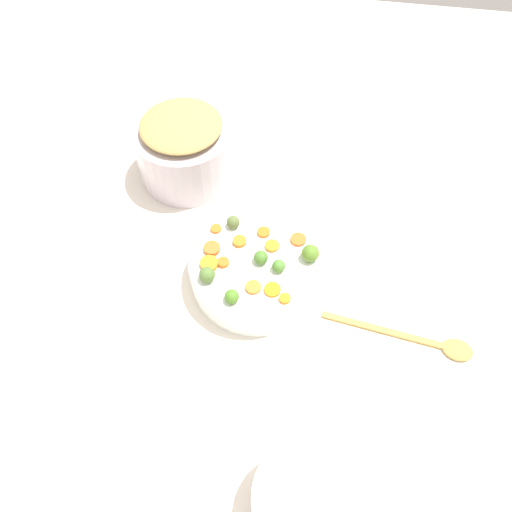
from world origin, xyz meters
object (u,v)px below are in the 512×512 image
wooden_spoon (425,341)px  casserole_dish (314,504)px  serving_bowl_carrots (256,269)px  metal_pot (185,153)px

wooden_spoon → casserole_dish: casserole_dish is taller
serving_bowl_carrots → wooden_spoon: bearing=-15.0°
serving_bowl_carrots → casserole_dish: size_ratio=1.39×
serving_bowl_carrots → wooden_spoon: serving_bowl_carrots is taller
metal_pot → wooden_spoon: bearing=-33.2°
metal_pot → serving_bowl_carrots: bearing=-52.2°
serving_bowl_carrots → casserole_dish: casserole_dish is taller
wooden_spoon → casserole_dish: size_ratio=1.53×
serving_bowl_carrots → metal_pot: bearing=127.8°
wooden_spoon → casserole_dish: bearing=-120.3°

